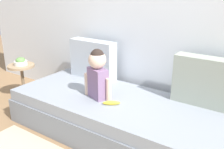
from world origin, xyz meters
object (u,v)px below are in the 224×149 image
at_px(side_table, 22,73).
at_px(toddler, 97,73).
at_px(throw_pillow_left, 93,59).
at_px(throw_pillow_right, 204,81).
at_px(fruit_bowl, 21,62).
at_px(couch, 122,118).
at_px(banana, 112,103).

bearing_deg(side_table, toddler, -3.19).
xyz_separation_m(throw_pillow_left, toddler, (0.41, -0.44, 0.04)).
distance_m(throw_pillow_right, toddler, 1.01).
bearing_deg(fruit_bowl, couch, -0.14).
bearing_deg(toddler, fruit_bowl, 176.81).
relative_size(banana, side_table, 0.36).
relative_size(throw_pillow_left, side_table, 1.24).
xyz_separation_m(toddler, fruit_bowl, (-1.31, 0.07, -0.13)).
bearing_deg(throw_pillow_right, side_table, -170.64).
bearing_deg(couch, side_table, 179.86).
distance_m(throw_pillow_right, banana, 0.89).
height_order(throw_pillow_right, banana, throw_pillow_right).
distance_m(throw_pillow_right, fruit_bowl, 2.25).
bearing_deg(throw_pillow_right, fruit_bowl, -170.64).
height_order(throw_pillow_left, side_table, throw_pillow_left).
distance_m(banana, side_table, 1.53).
height_order(throw_pillow_left, toddler, toddler).
distance_m(couch, banana, 0.26).
bearing_deg(throw_pillow_left, couch, -29.30).
height_order(throw_pillow_right, fruit_bowl, throw_pillow_right).
bearing_deg(side_table, throw_pillow_left, 22.07).
bearing_deg(throw_pillow_right, couch, -150.70).
bearing_deg(throw_pillow_left, throw_pillow_right, 0.00).
height_order(throw_pillow_right, side_table, throw_pillow_right).
distance_m(couch, toddler, 0.53).
relative_size(throw_pillow_left, fruit_bowl, 3.48).
distance_m(couch, throw_pillow_left, 0.87).
xyz_separation_m(toddler, side_table, (-1.31, 0.07, -0.29)).
distance_m(throw_pillow_left, toddler, 0.60).
distance_m(couch, throw_pillow_right, 0.87).
bearing_deg(fruit_bowl, throw_pillow_left, 22.07).
xyz_separation_m(couch, fruit_bowl, (-1.56, 0.00, 0.33)).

